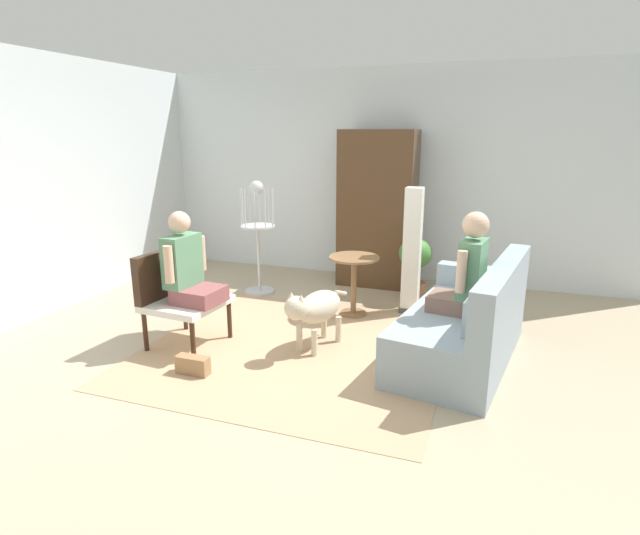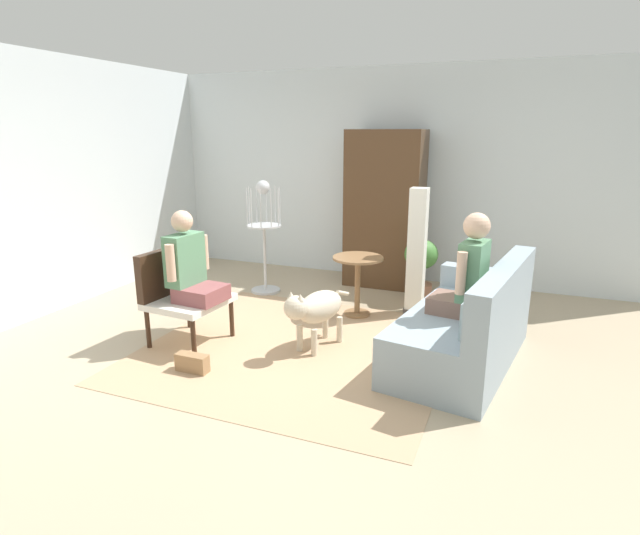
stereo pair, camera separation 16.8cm
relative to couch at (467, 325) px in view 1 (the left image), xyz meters
name	(u,v)px [view 1 (the left image)]	position (x,y,z in m)	size (l,w,h in m)	color
ground_plane	(310,356)	(-1.31, -0.38, -0.32)	(7.37, 7.37, 0.00)	tan
back_wall	(384,175)	(-1.31, 2.43, 1.05)	(6.75, 0.12, 2.74)	silver
left_wall	(46,186)	(-4.44, -0.08, 1.05)	(0.12, 6.11, 2.74)	silver
area_rug	(296,348)	(-1.48, -0.29, -0.32)	(2.67, 2.59, 0.01)	tan
couch	(467,325)	(0.00, 0.00, 0.00)	(1.10, 1.84, 0.90)	#8EA0AD
armchair	(175,291)	(-2.59, -0.51, 0.18)	(0.68, 0.71, 0.87)	#382316
person_on_couch	(466,272)	(-0.04, -0.02, 0.48)	(0.48, 0.49, 0.87)	#7D5D51
person_on_armchair	(188,267)	(-2.43, -0.52, 0.43)	(0.48, 0.54, 0.82)	#8B4B4D
round_end_table	(354,275)	(-1.23, 0.76, 0.13)	(0.54, 0.54, 0.65)	olive
dog	(316,308)	(-1.31, -0.22, 0.07)	(0.42, 0.86, 0.61)	beige
bird_cage_stand	(258,234)	(-2.55, 1.14, 0.41)	(0.42, 0.42, 1.38)	silver
potted_plant	(415,263)	(-0.69, 1.46, 0.13)	(0.38, 0.38, 0.75)	#996047
column_lamp	(412,252)	(-0.67, 1.06, 0.36)	(0.20, 0.20, 1.37)	#4C4742
armoire_cabinet	(378,209)	(-1.28, 2.02, 0.66)	(0.93, 0.56, 1.96)	#4C331E
handbag	(193,365)	(-2.09, -1.04, -0.24)	(0.28, 0.10, 0.15)	#99724C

